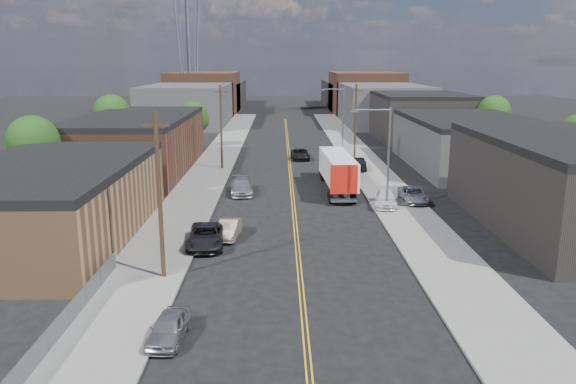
{
  "coord_description": "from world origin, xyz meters",
  "views": [
    {
      "loc": [
        -1.18,
        -21.74,
        12.74
      ],
      "look_at": [
        -0.57,
        22.03,
        2.5
      ],
      "focal_mm": 35.0,
      "sensor_mm": 36.0,
      "label": 1
    }
  ],
  "objects_px": {
    "semi_truck": "(336,168)",
    "car_left_b": "(229,229)",
    "car_left_c": "(206,236)",
    "car_left_a": "(169,328)",
    "car_right_lot_c": "(359,164)",
    "car_ahead_truck": "(300,154)",
    "car_right_lot_b": "(386,199)",
    "car_right_lot_a": "(413,195)",
    "car_left_d": "(241,187)"
  },
  "relations": [
    {
      "from": "semi_truck",
      "to": "car_ahead_truck",
      "type": "bearing_deg",
      "value": 97.2
    },
    {
      "from": "car_left_d",
      "to": "car_ahead_truck",
      "type": "xyz_separation_m",
      "value": [
        6.5,
        19.92,
        -0.07
      ]
    },
    {
      "from": "car_left_c",
      "to": "car_right_lot_c",
      "type": "height_order",
      "value": "car_right_lot_c"
    },
    {
      "from": "semi_truck",
      "to": "car_ahead_truck",
      "type": "distance_m",
      "value": 18.01
    },
    {
      "from": "semi_truck",
      "to": "car_left_d",
      "type": "bearing_deg",
      "value": -169.27
    },
    {
      "from": "car_right_lot_c",
      "to": "car_left_a",
      "type": "bearing_deg",
      "value": -102.59
    },
    {
      "from": "car_left_c",
      "to": "car_left_d",
      "type": "xyz_separation_m",
      "value": [
        1.4,
        15.93,
        -0.01
      ]
    },
    {
      "from": "car_left_a",
      "to": "car_left_c",
      "type": "xyz_separation_m",
      "value": [
        0.0,
        13.7,
        0.11
      ]
    },
    {
      "from": "semi_truck",
      "to": "car_right_lot_a",
      "type": "distance_m",
      "value": 9.05
    },
    {
      "from": "car_left_d",
      "to": "car_right_lot_c",
      "type": "height_order",
      "value": "car_right_lot_c"
    },
    {
      "from": "car_right_lot_b",
      "to": "car_left_d",
      "type": "bearing_deg",
      "value": 167.33
    },
    {
      "from": "car_left_b",
      "to": "car_right_lot_c",
      "type": "distance_m",
      "value": 28.76
    },
    {
      "from": "semi_truck",
      "to": "car_right_lot_a",
      "type": "bearing_deg",
      "value": -45.84
    },
    {
      "from": "car_left_a",
      "to": "car_left_d",
      "type": "bearing_deg",
      "value": 91.68
    },
    {
      "from": "car_left_a",
      "to": "car_left_d",
      "type": "height_order",
      "value": "car_left_d"
    },
    {
      "from": "car_left_c",
      "to": "car_right_lot_a",
      "type": "bearing_deg",
      "value": 32.45
    },
    {
      "from": "car_right_lot_b",
      "to": "car_left_c",
      "type": "bearing_deg",
      "value": -134.61
    },
    {
      "from": "car_left_b",
      "to": "car_right_lot_a",
      "type": "height_order",
      "value": "car_right_lot_a"
    },
    {
      "from": "car_right_lot_a",
      "to": "car_right_lot_b",
      "type": "bearing_deg",
      "value": -150.02
    },
    {
      "from": "car_left_a",
      "to": "car_right_lot_a",
      "type": "height_order",
      "value": "car_right_lot_a"
    },
    {
      "from": "semi_truck",
      "to": "car_left_c",
      "type": "xyz_separation_m",
      "value": [
        -10.9,
        -18.15,
        -1.38
      ]
    },
    {
      "from": "car_left_a",
      "to": "car_right_lot_c",
      "type": "xyz_separation_m",
      "value": [
        14.6,
        41.25,
        0.24
      ]
    },
    {
      "from": "car_ahead_truck",
      "to": "car_left_a",
      "type": "bearing_deg",
      "value": -102.16
    },
    {
      "from": "car_right_lot_b",
      "to": "car_ahead_truck",
      "type": "height_order",
      "value": "car_right_lot_b"
    },
    {
      "from": "car_left_a",
      "to": "car_left_b",
      "type": "distance_m",
      "value": 15.76
    },
    {
      "from": "car_right_lot_c",
      "to": "car_ahead_truck",
      "type": "bearing_deg",
      "value": 135.81
    },
    {
      "from": "car_left_a",
      "to": "car_right_lot_c",
      "type": "height_order",
      "value": "car_right_lot_c"
    },
    {
      "from": "car_right_lot_b",
      "to": "car_left_b",
      "type": "bearing_deg",
      "value": -137.55
    },
    {
      "from": "semi_truck",
      "to": "car_left_b",
      "type": "relative_size",
      "value": 3.57
    },
    {
      "from": "car_right_lot_c",
      "to": "car_left_d",
      "type": "bearing_deg",
      "value": -131.75
    },
    {
      "from": "car_left_d",
      "to": "car_left_b",
      "type": "bearing_deg",
      "value": -95.45
    },
    {
      "from": "semi_truck",
      "to": "car_ahead_truck",
      "type": "relative_size",
      "value": 2.95
    },
    {
      "from": "car_left_a",
      "to": "car_ahead_truck",
      "type": "relative_size",
      "value": 0.77
    },
    {
      "from": "car_left_c",
      "to": "car_right_lot_b",
      "type": "xyz_separation_m",
      "value": [
        14.6,
        10.52,
        0.06
      ]
    },
    {
      "from": "car_left_a",
      "to": "car_right_lot_a",
      "type": "distance_m",
      "value": 31.04
    },
    {
      "from": "car_left_d",
      "to": "car_ahead_truck",
      "type": "relative_size",
      "value": 1.06
    },
    {
      "from": "car_left_b",
      "to": "car_left_a",
      "type": "bearing_deg",
      "value": -89.28
    },
    {
      "from": "car_left_c",
      "to": "car_right_lot_a",
      "type": "relative_size",
      "value": 1.13
    },
    {
      "from": "car_left_b",
      "to": "car_left_d",
      "type": "xyz_separation_m",
      "value": [
        0.0,
        13.93,
        0.08
      ]
    },
    {
      "from": "semi_truck",
      "to": "car_right_lot_c",
      "type": "bearing_deg",
      "value": 66.09
    },
    {
      "from": "car_left_c",
      "to": "car_right_lot_b",
      "type": "distance_m",
      "value": 18.0
    },
    {
      "from": "semi_truck",
      "to": "car_left_b",
      "type": "height_order",
      "value": "semi_truck"
    },
    {
      "from": "car_left_b",
      "to": "car_left_d",
      "type": "height_order",
      "value": "car_left_d"
    },
    {
      "from": "semi_truck",
      "to": "car_right_lot_b",
      "type": "relative_size",
      "value": 3.16
    },
    {
      "from": "car_right_lot_b",
      "to": "car_ahead_truck",
      "type": "distance_m",
      "value": 26.19
    },
    {
      "from": "car_left_b",
      "to": "car_left_c",
      "type": "xyz_separation_m",
      "value": [
        -1.4,
        -2.0,
        0.09
      ]
    },
    {
      "from": "car_left_a",
      "to": "car_right_lot_b",
      "type": "relative_size",
      "value": 0.83
    },
    {
      "from": "car_left_d",
      "to": "car_right_lot_b",
      "type": "height_order",
      "value": "car_left_d"
    },
    {
      "from": "car_ahead_truck",
      "to": "car_right_lot_a",
      "type": "bearing_deg",
      "value": -71.38
    },
    {
      "from": "car_left_c",
      "to": "car_left_d",
      "type": "height_order",
      "value": "car_left_c"
    }
  ]
}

